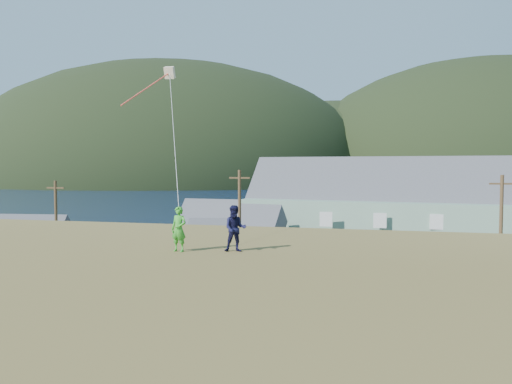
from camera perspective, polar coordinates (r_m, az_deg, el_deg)
ground at (r=37.08m, az=0.87°, el=-12.65°), size 900.00×900.00×0.00m
grass_strip at (r=35.20m, az=0.15°, el=-13.42°), size 110.00×8.00×0.10m
waterfront_lot at (r=53.37m, az=4.86°, el=-7.75°), size 72.00×36.00×0.12m
wharf at (r=76.71m, az=2.97°, el=-4.16°), size 26.00×14.00×0.90m
far_shore at (r=365.06m, az=12.17°, el=1.52°), size 900.00×320.00×2.00m
far_hills at (r=315.58m, az=18.44°, el=1.39°), size 760.00×265.00×143.00m
lodge at (r=53.53m, az=19.28°, el=-2.43°), size 38.78×15.38×13.27m
shed_teal at (r=54.44m, az=-24.82°, el=-5.37°), size 8.50×6.41×6.22m
shed_palegreen_near at (r=48.58m, az=-3.26°, el=-5.47°), size 11.31×8.10×7.60m
shed_white at (r=47.23m, az=-3.20°, el=-6.36°), size 8.52×6.62×6.02m
shed_palegreen_far at (r=63.48m, az=-4.19°, el=-3.65°), size 10.73×6.63×6.93m
utility_poles at (r=37.77m, az=-0.15°, el=-5.05°), size 34.38×0.24×9.58m
parked_cars at (r=59.43m, az=-2.91°, el=-5.89°), size 18.33×11.05×1.51m
kite_flyer_green at (r=16.52m, az=-8.81°, el=-4.21°), size 0.60×0.45×1.48m
kite_flyer_navy at (r=16.31m, az=-2.39°, el=-4.20°), size 0.86×0.74×1.52m
kite_rig at (r=24.25m, az=-10.23°, el=12.85°), size 2.28×3.75×9.65m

